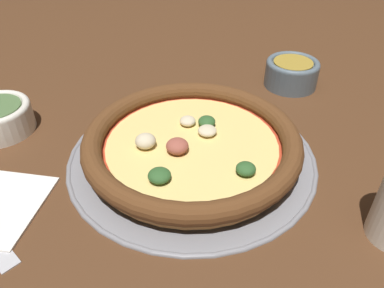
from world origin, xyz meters
TOP-DOWN VIEW (x-y plane):
  - ground_plane at (0.00, 0.00)m, footprint 3.00×3.00m
  - pizza_tray at (0.00, 0.00)m, footprint 0.37×0.37m
  - pizza at (0.00, 0.00)m, footprint 0.32×0.32m
  - bowl_near at (-0.22, -0.19)m, footprint 0.10×0.10m

SIDE VIEW (x-z plane):
  - ground_plane at x=0.00m, z-range 0.00..0.00m
  - pizza_tray at x=0.00m, z-range 0.00..0.01m
  - pizza at x=0.00m, z-range 0.01..0.04m
  - bowl_near at x=-0.22m, z-range 0.00..0.05m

